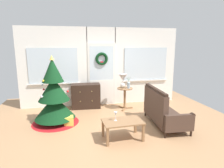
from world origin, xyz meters
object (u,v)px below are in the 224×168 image
object	(u,v)px
dresser_cabinet	(86,96)
side_table	(125,94)
table_lamp	(123,79)
gift_box	(69,121)
coffee_table	(123,123)
settee_sofa	(162,111)
flower_vase	(129,85)
wine_glass	(116,114)
christmas_tree	(54,99)

from	to	relation	value
dresser_cabinet	side_table	size ratio (longest dim) A/B	1.36
table_lamp	gift_box	distance (m)	2.11
table_lamp	coffee_table	xyz separation A→B (m)	(-0.50, -1.96, -0.61)
settee_sofa	side_table	distance (m)	1.52
settee_sofa	flower_vase	xyz separation A→B (m)	(-0.48, 1.34, 0.41)
coffee_table	wine_glass	distance (m)	0.25
table_lamp	wine_glass	size ratio (longest dim) A/B	2.26
flower_vase	christmas_tree	bearing A→B (deg)	-162.89
christmas_tree	side_table	size ratio (longest dim) A/B	2.59
christmas_tree	side_table	xyz separation A→B (m)	(2.05, 0.72, -0.16)
coffee_table	gift_box	world-z (taller)	coffee_table
gift_box	table_lamp	bearing A→B (deg)	31.42
dresser_cabinet	side_table	bearing A→B (deg)	-16.40
settee_sofa	flower_vase	size ratio (longest dim) A/B	4.31
wine_glass	gift_box	distance (m)	1.42
flower_vase	settee_sofa	bearing A→B (deg)	-70.28
gift_box	dresser_cabinet	bearing A→B (deg)	68.54
dresser_cabinet	settee_sofa	xyz separation A→B (m)	(1.77, -1.75, -0.01)
settee_sofa	table_lamp	bearing A→B (deg)	113.97
christmas_tree	flower_vase	size ratio (longest dim) A/B	4.98
side_table	wine_glass	size ratio (longest dim) A/B	3.45
gift_box	christmas_tree	bearing A→B (deg)	144.77
settee_sofa	wine_glass	distance (m)	1.39
gift_box	settee_sofa	bearing A→B (deg)	-10.75
gift_box	flower_vase	bearing A→B (deg)	26.64
flower_vase	wine_glass	world-z (taller)	flower_vase
christmas_tree	flower_vase	world-z (taller)	christmas_tree
dresser_cabinet	settee_sofa	size ratio (longest dim) A/B	0.61
flower_vase	gift_box	bearing A→B (deg)	-153.36
side_table	wine_glass	bearing A→B (deg)	-110.66
side_table	flower_vase	xyz separation A→B (m)	(0.10, -0.06, 0.31)
table_lamp	wine_glass	distance (m)	2.07
christmas_tree	coffee_table	distance (m)	1.93
christmas_tree	table_lamp	xyz separation A→B (m)	(1.99, 0.76, 0.32)
dresser_cabinet	gift_box	distance (m)	1.44
wine_glass	settee_sofa	bearing A→B (deg)	20.31
christmas_tree	flower_vase	xyz separation A→B (m)	(2.15, 0.66, 0.15)
table_lamp	flower_vase	bearing A→B (deg)	-32.01
table_lamp	wine_glass	xyz separation A→B (m)	(-0.65, -1.92, -0.41)
side_table	flower_vase	size ratio (longest dim) A/B	1.92
christmas_tree	dresser_cabinet	distance (m)	1.40
table_lamp	gift_box	bearing A→B (deg)	-148.58
settee_sofa	flower_vase	distance (m)	1.48
dresser_cabinet	settee_sofa	bearing A→B (deg)	-44.68
settee_sofa	coffee_table	size ratio (longest dim) A/B	1.74
gift_box	side_table	bearing A→B (deg)	29.51
settee_sofa	christmas_tree	bearing A→B (deg)	165.56
christmas_tree	coffee_table	world-z (taller)	christmas_tree
coffee_table	wine_glass	world-z (taller)	wine_glass
coffee_table	gift_box	size ratio (longest dim) A/B	3.74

